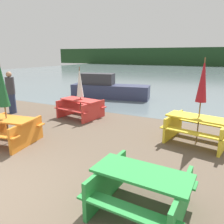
% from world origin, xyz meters
% --- Properties ---
extents(water, '(60.00, 50.00, 0.00)m').
position_xyz_m(water, '(0.00, 31.44, -0.00)').
color(water, slate).
rests_on(water, ground_plane).
extents(far_treeline, '(80.00, 1.60, 4.00)m').
position_xyz_m(far_treeline, '(0.00, 51.44, 2.00)').
color(far_treeline, '#1E3D1E').
rests_on(far_treeline, water).
extents(picnic_table_green, '(1.64, 1.45, 0.73)m').
position_xyz_m(picnic_table_green, '(2.73, 1.01, 0.43)').
color(picnic_table_green, green).
rests_on(picnic_table_green, ground_plane).
extents(picnic_table_orange, '(1.81, 1.62, 0.76)m').
position_xyz_m(picnic_table_orange, '(-1.75, 2.02, 0.46)').
color(picnic_table_orange, orange).
rests_on(picnic_table_orange, ground_plane).
extents(picnic_table_yellow, '(2.00, 1.68, 0.79)m').
position_xyz_m(picnic_table_yellow, '(3.22, 4.58, 0.48)').
color(picnic_table_yellow, yellow).
rests_on(picnic_table_yellow, ground_plane).
extents(picnic_table_red, '(1.84, 1.60, 0.76)m').
position_xyz_m(picnic_table_red, '(-1.42, 5.26, 0.45)').
color(picnic_table_red, red).
rests_on(picnic_table_red, ground_plane).
extents(umbrella_crimson, '(0.30, 0.30, 2.47)m').
position_xyz_m(umbrella_crimson, '(3.22, 4.58, 1.84)').
color(umbrella_crimson, brown).
rests_on(umbrella_crimson, ground_plane).
extents(umbrella_darkgreen, '(0.31, 0.31, 2.36)m').
position_xyz_m(umbrella_darkgreen, '(-1.75, 2.02, 1.72)').
color(umbrella_darkgreen, brown).
rests_on(umbrella_darkgreen, ground_plane).
extents(umbrella_white, '(0.29, 0.29, 2.07)m').
position_xyz_m(umbrella_white, '(-1.42, 5.26, 1.46)').
color(umbrella_white, brown).
rests_on(umbrella_white, ground_plane).
extents(boat, '(4.75, 2.11, 1.44)m').
position_xyz_m(boat, '(-2.38, 9.47, 0.54)').
color(boat, '#333856').
rests_on(boat, water).
extents(person, '(0.37, 0.37, 1.83)m').
position_xyz_m(person, '(-4.51, 4.43, 0.92)').
color(person, '#283351').
rests_on(person, ground_plane).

